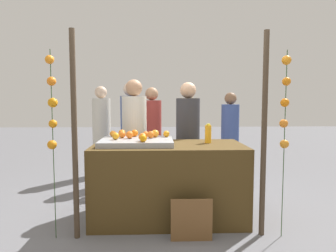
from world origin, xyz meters
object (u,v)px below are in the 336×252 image
chalkboard_sign (192,220)px  vendor_right (188,145)px  orange_1 (116,136)px  vendor_left (134,145)px  orange_0 (130,135)px  stall_counter (168,182)px  juice_bottle (208,134)px

chalkboard_sign → vendor_right: (0.09, 1.31, 0.56)m
orange_1 → vendor_left: bearing=76.6°
orange_1 → orange_0: bearing=32.6°
orange_1 → vendor_right: size_ratio=0.05×
stall_counter → orange_1: bearing=-177.9°
orange_1 → vendor_left: vendor_left is taller
orange_1 → vendor_left: (0.16, 0.69, -0.21)m
juice_bottle → chalkboard_sign: (-0.27, -0.68, -0.79)m
vendor_left → vendor_right: 0.74m
orange_1 → juice_bottle: size_ratio=0.35×
orange_0 → chalkboard_sign: 1.22m
vendor_right → stall_counter: bearing=-112.6°
vendor_right → orange_1: bearing=-140.7°
chalkboard_sign → vendor_right: 1.42m
vendor_left → vendor_right: size_ratio=1.02×
chalkboard_sign → vendor_left: (-0.65, 1.26, 0.57)m
stall_counter → chalkboard_sign: stall_counter is taller
orange_1 → juice_bottle: bearing=6.1°
stall_counter → orange_0: orange_0 is taller
orange_0 → vendor_right: vendor_right is taller
orange_1 → juice_bottle: juice_bottle is taller
vendor_right → chalkboard_sign: bearing=-94.1°
stall_counter → chalkboard_sign: bearing=-70.8°
juice_bottle → orange_0: bearing=-178.8°
juice_bottle → vendor_left: size_ratio=0.14×
chalkboard_sign → vendor_left: 1.53m
stall_counter → vendor_left: (-0.44, 0.67, 0.34)m
stall_counter → chalkboard_sign: size_ratio=3.96×
orange_0 → vendor_right: bearing=40.5°
juice_bottle → chalkboard_sign: 1.08m
orange_0 → juice_bottle: size_ratio=0.38×
stall_counter → juice_bottle: 0.74m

